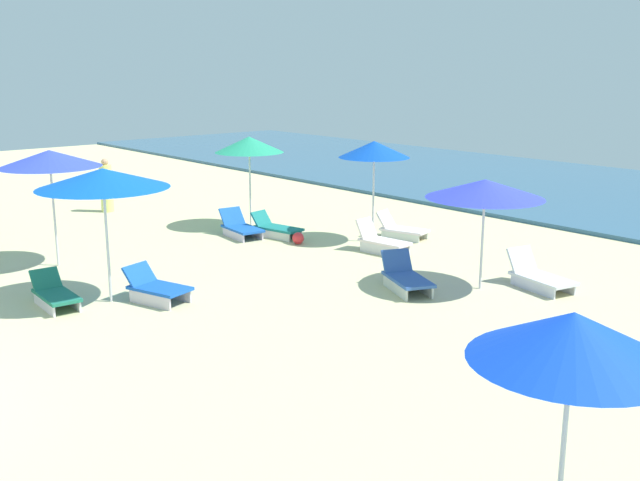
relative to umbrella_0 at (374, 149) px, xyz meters
The scene contains 16 objects.
umbrella_0 is the anchor object (origin of this frame).
lounge_chair_0_0 2.40m from the umbrella_0, 34.26° to the right, with size 1.40×0.72×0.78m.
lounge_chair_0_1 2.30m from the umbrella_0, 74.77° to the left, with size 1.44×0.93×0.68m.
umbrella_2 12.59m from the umbrella_0, 36.91° to the right, with size 1.83×1.83×2.38m.
umbrella_3 3.75m from the umbrella_0, 158.54° to the right, with size 1.90×1.90×2.54m.
lounge_chair_3_0 4.11m from the umbrella_0, 139.47° to the right, with size 1.49×0.80×0.70m.
lounge_chair_3_1 3.37m from the umbrella_0, 142.59° to the right, with size 1.51×0.83×0.63m.
umbrella_4 7.70m from the umbrella_0, 112.84° to the right, with size 2.23×2.23×2.63m.
umbrella_5 4.56m from the umbrella_0, 15.92° to the right, with size 2.36×2.36×2.25m.
lounge_chair_5_0 5.57m from the umbrella_0, ahead, with size 1.56×0.92×0.74m.
lounge_chair_5_1 4.79m from the umbrella_0, 35.75° to the right, with size 1.52×1.13×0.73m.
umbrella_6 7.36m from the umbrella_0, 87.89° to the right, with size 2.47×2.47×2.59m.
lounge_chair_6_0 8.55m from the umbrella_0, 91.02° to the right, with size 1.37×0.62×0.62m.
lounge_chair_6_1 7.05m from the umbrella_0, 82.81° to the right, with size 1.41×1.00×0.67m.
beachgoer_2 9.07m from the umbrella_0, 157.31° to the right, with size 0.42×0.42×1.65m.
beach_ball_0 2.96m from the umbrella_0, 122.41° to the right, with size 0.30×0.30×0.30m, color #F03035.
Camera 1 is at (10.71, -0.47, 4.45)m, focal length 41.47 mm.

